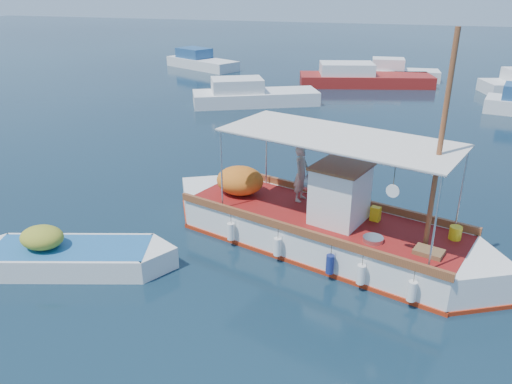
# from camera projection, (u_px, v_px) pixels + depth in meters

# --- Properties ---
(ground) EXTENTS (160.00, 160.00, 0.00)m
(ground) POSITION_uv_depth(u_px,v_px,m) (298.00, 244.00, 14.34)
(ground) COLOR black
(ground) RESTS_ON ground
(fishing_caique) EXTENTS (9.85, 5.00, 6.31)m
(fishing_caique) POSITION_uv_depth(u_px,v_px,m) (319.00, 228.00, 14.07)
(fishing_caique) COLOR white
(fishing_caique) RESTS_ON ground
(dinghy) EXTENTS (5.35, 2.63, 1.36)m
(dinghy) POSITION_uv_depth(u_px,v_px,m) (70.00, 258.00, 13.05)
(dinghy) COLOR white
(dinghy) RESTS_ON ground
(bg_boat_nw) EXTENTS (7.78, 5.40, 1.80)m
(bg_boat_nw) POSITION_uv_depth(u_px,v_px,m) (252.00, 96.00, 30.16)
(bg_boat_nw) COLOR silver
(bg_boat_nw) RESTS_ON ground
(bg_boat_n) EXTENTS (9.65, 5.00, 1.80)m
(bg_boat_n) POSITION_uv_depth(u_px,v_px,m) (361.00, 79.00, 35.55)
(bg_boat_n) COLOR maroon
(bg_boat_n) RESTS_ON ground
(bg_boat_far_w) EXTENTS (7.18, 5.19, 1.80)m
(bg_boat_far_w) POSITION_uv_depth(u_px,v_px,m) (201.00, 62.00, 42.66)
(bg_boat_far_w) COLOR silver
(bg_boat_far_w) RESTS_ON ground
(bg_boat_far_n) EXTENTS (5.92, 2.50, 1.80)m
(bg_boat_far_n) POSITION_uv_depth(u_px,v_px,m) (396.00, 74.00, 37.48)
(bg_boat_far_n) COLOR silver
(bg_boat_far_n) RESTS_ON ground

